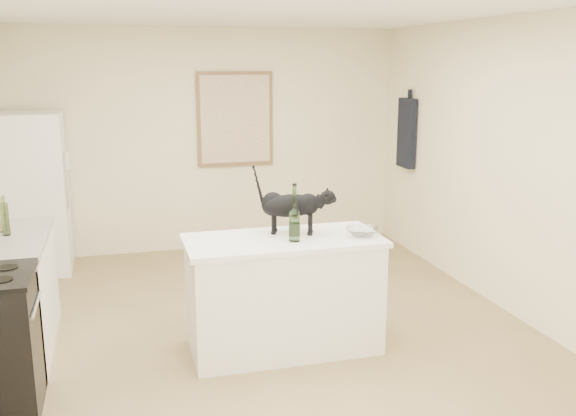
{
  "coord_description": "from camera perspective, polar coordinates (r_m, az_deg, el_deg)",
  "views": [
    {
      "loc": [
        -1.11,
        -4.69,
        2.2
      ],
      "look_at": [
        0.15,
        -0.15,
        1.12
      ],
      "focal_mm": 39.65,
      "sensor_mm": 36.0,
      "label": 1
    }
  ],
  "objects": [
    {
      "name": "floor",
      "position": [
        5.3,
        -2.04,
        -11.62
      ],
      "size": [
        5.5,
        5.5,
        0.0
      ],
      "primitive_type": "plane",
      "color": "#977B50",
      "rests_on": "ground"
    },
    {
      "name": "wine_bottle",
      "position": [
        4.7,
        0.58,
        -0.73
      ],
      "size": [
        0.1,
        0.1,
        0.39
      ],
      "primitive_type": "cylinder",
      "rotation": [
        0.0,
        0.0,
        -0.18
      ],
      "color": "#2A5E25",
      "rests_on": "island_top"
    },
    {
      "name": "black_cat",
      "position": [
        4.92,
        0.26,
        -0.05
      ],
      "size": [
        0.59,
        0.37,
        0.4
      ],
      "primitive_type": null,
      "rotation": [
        0.0,
        0.0,
        -0.38
      ],
      "color": "black",
      "rests_on": "island_top"
    },
    {
      "name": "wall_front",
      "position": [
        2.41,
        13.35,
        -9.42
      ],
      "size": [
        4.5,
        0.0,
        4.5
      ],
      "primitive_type": "plane",
      "rotation": [
        -1.57,
        0.0,
        0.0
      ],
      "color": "#F0E8BA",
      "rests_on": "ground"
    },
    {
      "name": "fridge",
      "position": [
        7.22,
        -21.88,
        1.2
      ],
      "size": [
        0.68,
        0.68,
        1.7
      ],
      "primitive_type": "cube",
      "color": "white",
      "rests_on": "floor"
    },
    {
      "name": "island_base",
      "position": [
        4.98,
        -0.4,
        -7.92
      ],
      "size": [
        1.44,
        0.67,
        0.86
      ],
      "primitive_type": "cube",
      "color": "white",
      "rests_on": "floor"
    },
    {
      "name": "artwork_frame",
      "position": [
        7.58,
        -4.75,
        7.95
      ],
      "size": [
        0.9,
        0.03,
        1.1
      ],
      "primitive_type": "cube",
      "color": "brown",
      "rests_on": "wall_back"
    },
    {
      "name": "artwork_canvas",
      "position": [
        7.56,
        -4.73,
        7.94
      ],
      "size": [
        0.82,
        0.0,
        1.02
      ],
      "primitive_type": "cube",
      "color": "beige",
      "rests_on": "wall_back"
    },
    {
      "name": "island_top",
      "position": [
        4.84,
        -0.41,
        -2.93
      ],
      "size": [
        1.5,
        0.7,
        0.04
      ],
      "primitive_type": "cube",
      "color": "white",
      "rests_on": "island_base"
    },
    {
      "name": "left_countertop",
      "position": [
        5.23,
        -24.21,
        -2.87
      ],
      "size": [
        0.62,
        1.44,
        0.04
      ],
      "primitive_type": "cube",
      "color": "gray",
      "rests_on": "left_cabinets"
    },
    {
      "name": "left_cabinets",
      "position": [
        5.37,
        -23.76,
        -7.51
      ],
      "size": [
        0.6,
        1.4,
        0.86
      ],
      "primitive_type": "cube",
      "color": "white",
      "rests_on": "floor"
    },
    {
      "name": "wall_back",
      "position": [
        7.58,
        -7.0,
        6.0
      ],
      "size": [
        4.5,
        0.0,
        4.5
      ],
      "primitive_type": "plane",
      "rotation": [
        1.57,
        0.0,
        0.0
      ],
      "color": "#F0E8BA",
      "rests_on": "ground"
    },
    {
      "name": "glass_bowl",
      "position": [
        4.92,
        6.72,
        -2.14
      ],
      "size": [
        0.33,
        0.33,
        0.06
      ],
      "primitive_type": "imported",
      "rotation": [
        0.0,
        0.0,
        -0.32
      ],
      "color": "silver",
      "rests_on": "island_top"
    },
    {
      "name": "ceiling",
      "position": [
        4.84,
        -2.29,
        17.63
      ],
      "size": [
        5.5,
        5.5,
        0.0
      ],
      "primitive_type": "plane",
      "rotation": [
        3.14,
        0.0,
        0.0
      ],
      "color": "white",
      "rests_on": "ground"
    },
    {
      "name": "hanging_garment",
      "position": [
        7.55,
        10.59,
        6.62
      ],
      "size": [
        0.08,
        0.34,
        0.8
      ],
      "primitive_type": "cube",
      "color": "black",
      "rests_on": "wall_right"
    },
    {
      "name": "wall_right",
      "position": [
        5.84,
        19.88,
        3.27
      ],
      "size": [
        0.0,
        5.5,
        5.5
      ],
      "primitive_type": "plane",
      "rotation": [
        1.57,
        0.0,
        -1.57
      ],
      "color": "#F0E8BA",
      "rests_on": "ground"
    },
    {
      "name": "fridge_paper",
      "position": [
        7.21,
        -19.31,
        4.0
      ],
      "size": [
        0.06,
        0.13,
        0.18
      ],
      "primitive_type": "cube",
      "rotation": [
        0.0,
        0.0,
        -0.43
      ],
      "color": "silver",
      "rests_on": "fridge"
    }
  ]
}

